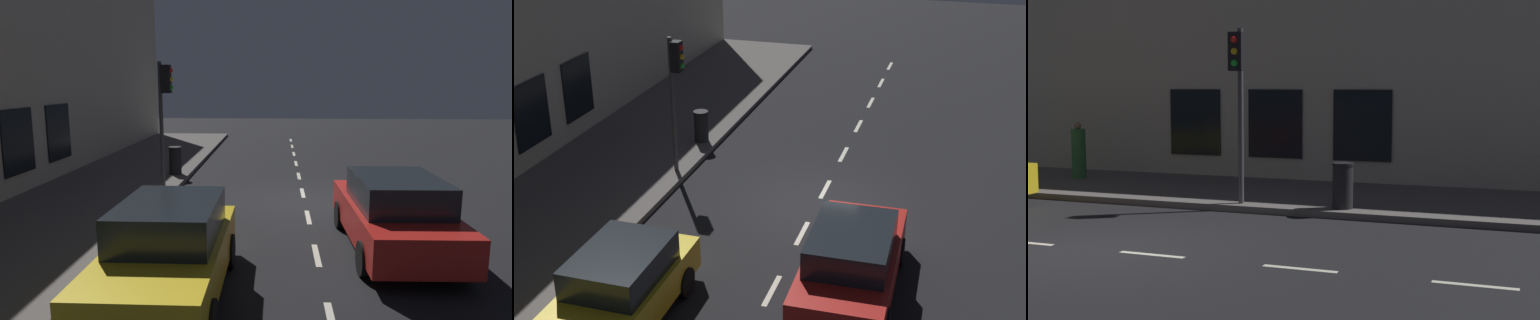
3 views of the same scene
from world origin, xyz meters
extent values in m
plane|color=black|center=(0.00, 0.00, 0.00)|extent=(60.00, 60.00, 0.00)
cube|color=#5B5654|center=(6.25, 0.00, 0.07)|extent=(4.50, 32.00, 0.15)
cube|color=black|center=(8.47, -2.53, 1.72)|extent=(0.04, 1.62, 1.94)
cube|color=black|center=(8.47, 0.00, 1.72)|extent=(0.04, 1.62, 1.94)
cube|color=beige|center=(0.00, -14.00, 0.00)|extent=(0.12, 1.20, 0.01)
cube|color=beige|center=(0.00, -11.40, 0.00)|extent=(0.12, 1.20, 0.01)
cube|color=beige|center=(0.00, -8.80, 0.00)|extent=(0.12, 1.20, 0.01)
cube|color=beige|center=(0.00, -6.20, 0.00)|extent=(0.12, 1.20, 0.01)
cube|color=beige|center=(0.00, -3.60, 0.00)|extent=(0.12, 1.20, 0.01)
cube|color=beige|center=(0.00, -1.00, 0.00)|extent=(0.12, 1.20, 0.01)
cube|color=beige|center=(0.00, 1.60, 0.00)|extent=(0.12, 1.20, 0.01)
cube|color=beige|center=(0.00, 4.20, 0.00)|extent=(0.12, 1.20, 0.01)
cylinder|color=#424244|center=(4.36, -0.73, 2.10)|extent=(0.12, 0.12, 3.91)
cube|color=black|center=(4.17, -0.73, 3.54)|extent=(0.26, 0.32, 0.84)
sphere|color=red|center=(4.03, -0.73, 3.79)|extent=(0.15, 0.15, 0.15)
sphere|color=gold|center=(4.03, -0.73, 3.54)|extent=(0.15, 0.15, 0.15)
sphere|color=green|center=(4.03, -0.73, 3.29)|extent=(0.15, 0.15, 0.15)
cube|color=gold|center=(2.53, 6.17, 0.63)|extent=(1.74, 4.17, 0.70)
cube|color=black|center=(2.53, 6.00, 1.28)|extent=(1.53, 2.17, 0.60)
cylinder|color=black|center=(3.34, 7.46, 0.32)|extent=(0.22, 0.64, 0.64)
cylinder|color=black|center=(1.72, 4.88, 0.32)|extent=(0.22, 0.64, 0.64)
cylinder|color=black|center=(3.34, 4.88, 0.32)|extent=(0.22, 0.64, 0.64)
cube|color=red|center=(-1.61, 3.74, 0.63)|extent=(1.95, 4.48, 0.70)
cube|color=black|center=(-1.61, 3.92, 1.28)|extent=(1.68, 2.35, 0.60)
cylinder|color=black|center=(-0.71, 2.38, 0.32)|extent=(0.23, 0.64, 0.64)
cylinder|color=black|center=(-2.44, 2.34, 0.32)|extent=(0.23, 0.64, 0.64)
cylinder|color=black|center=(-0.78, 5.13, 0.32)|extent=(0.23, 0.64, 0.64)
cylinder|color=black|center=(-2.50, 5.10, 0.32)|extent=(0.23, 0.64, 0.64)
cylinder|color=black|center=(4.50, -3.06, 0.62)|extent=(0.44, 0.44, 0.93)
cylinder|color=black|center=(4.50, -3.06, 1.11)|extent=(0.47, 0.47, 0.06)
camera|label=1|loc=(0.82, 12.96, 3.47)|focal=31.84mm
camera|label=2|loc=(-3.63, 16.44, 8.58)|focal=49.71mm
camera|label=3|loc=(-9.79, -6.89, 2.80)|focal=48.38mm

